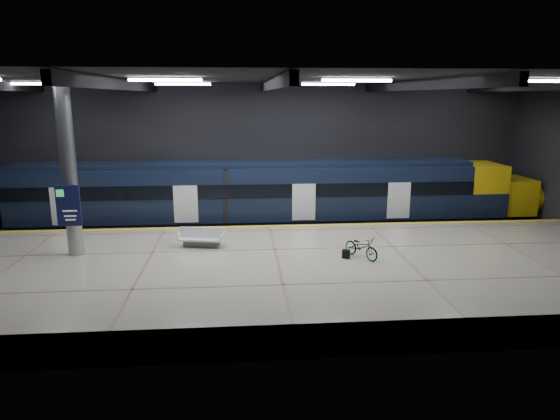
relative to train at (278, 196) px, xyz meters
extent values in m
plane|color=black|center=(-0.67, -5.50, -2.06)|extent=(30.00, 30.00, 0.00)
cube|color=black|center=(-0.67, 2.50, 1.94)|extent=(30.00, 0.10, 8.00)
cube|color=black|center=(-0.67, -13.50, 1.94)|extent=(30.00, 0.10, 8.00)
cube|color=black|center=(-0.67, -5.50, 5.94)|extent=(30.00, 16.00, 0.10)
cube|color=black|center=(-6.67, -5.50, 5.69)|extent=(0.25, 16.00, 0.40)
cube|color=black|center=(-0.67, -5.50, 5.69)|extent=(0.25, 16.00, 0.40)
cube|color=black|center=(5.33, -5.50, 5.69)|extent=(0.25, 16.00, 0.40)
cube|color=black|center=(11.33, -5.50, 5.69)|extent=(0.25, 16.00, 0.40)
cube|color=white|center=(-4.67, -7.50, 5.82)|extent=(2.60, 0.18, 0.10)
cube|color=white|center=(2.33, -7.50, 5.82)|extent=(2.60, 0.18, 0.10)
cube|color=white|center=(9.33, -7.50, 5.82)|extent=(2.60, 0.18, 0.10)
cube|color=white|center=(-11.67, -1.50, 5.82)|extent=(2.60, 0.18, 0.10)
cube|color=white|center=(-4.67, -1.50, 5.82)|extent=(2.60, 0.18, 0.10)
cube|color=white|center=(2.33, -1.50, 5.82)|extent=(2.60, 0.18, 0.10)
cube|color=white|center=(9.33, -1.50, 5.82)|extent=(2.60, 0.18, 0.10)
cube|color=beige|center=(-0.67, -8.00, -1.51)|extent=(30.00, 11.00, 1.10)
cube|color=yellow|center=(-0.67, -2.75, -0.95)|extent=(30.00, 0.40, 0.01)
cube|color=gray|center=(-0.67, -0.72, -1.98)|extent=(30.00, 0.08, 0.16)
cube|color=gray|center=(-0.67, 0.72, -1.98)|extent=(30.00, 0.08, 0.16)
cube|color=black|center=(-1.80, 0.00, -1.51)|extent=(24.00, 2.58, 0.80)
cube|color=black|center=(-1.80, 0.00, 0.27)|extent=(24.00, 2.80, 2.75)
cube|color=black|center=(-1.80, 0.00, 1.76)|extent=(24.00, 2.30, 0.24)
cube|color=black|center=(-1.80, -1.41, 0.54)|extent=(24.00, 0.04, 0.70)
cube|color=white|center=(1.20, -1.41, -0.06)|extent=(1.20, 0.05, 1.90)
cube|color=gold|center=(11.20, 0.00, 0.27)|extent=(2.00, 2.80, 2.75)
ellipsoid|color=gold|center=(13.80, 0.00, -0.21)|extent=(3.60, 2.52, 1.90)
cube|color=black|center=(11.50, 0.00, 0.44)|extent=(1.60, 2.38, 0.80)
cube|color=#595B60|center=(-3.72, -5.84, -0.82)|extent=(1.53, 0.73, 0.28)
cube|color=white|center=(-3.72, -5.84, -0.61)|extent=(1.95, 1.12, 0.07)
cube|color=white|center=(-3.72, -5.84, -0.35)|extent=(1.82, 0.42, 0.46)
cube|color=white|center=(-4.63, -5.66, -0.50)|extent=(0.20, 0.78, 0.28)
cube|color=white|center=(-2.82, -6.02, -0.50)|extent=(0.20, 0.78, 0.28)
imported|color=#99999E|center=(2.64, -7.88, -0.52)|extent=(1.41, 1.73, 0.89)
cube|color=black|center=(2.04, -7.88, -0.78)|extent=(0.35, 0.28, 0.35)
cylinder|color=#9EA0A5|center=(-8.67, -6.50, 2.49)|extent=(0.60, 0.60, 6.90)
cube|color=#10153D|center=(-8.67, -6.92, 1.14)|extent=(0.90, 0.12, 1.60)
camera|label=1|loc=(-2.09, -26.28, 5.25)|focal=32.00mm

